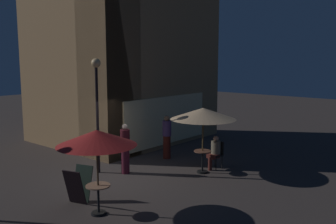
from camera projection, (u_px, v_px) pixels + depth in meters
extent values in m
plane|color=#3C3430|center=(117.00, 177.00, 12.38)|extent=(60.00, 60.00, 0.00)
cube|color=#A17B50|center=(157.00, 40.00, 16.64)|extent=(7.53, 1.80, 9.61)
cube|color=#A17B50|center=(74.00, 39.00, 15.89)|extent=(1.80, 6.25, 9.61)
cube|color=beige|center=(167.00, 120.00, 16.27)|extent=(5.27, 0.08, 2.10)
cylinder|color=black|center=(98.00, 120.00, 12.59)|extent=(0.10, 0.10, 3.71)
sphere|color=#F7CB86|center=(96.00, 63.00, 12.31)|extent=(0.32, 0.32, 0.32)
cube|color=black|center=(82.00, 183.00, 10.24)|extent=(0.46, 0.62, 0.98)
cube|color=black|center=(74.00, 187.00, 9.91)|extent=(0.46, 0.62, 0.98)
cylinder|color=black|center=(99.00, 213.00, 9.41)|extent=(0.40, 0.40, 0.03)
cylinder|color=black|center=(98.00, 200.00, 9.36)|extent=(0.06, 0.06, 0.74)
cylinder|color=#88644B|center=(98.00, 186.00, 9.30)|extent=(0.63, 0.63, 0.03)
cylinder|color=black|center=(202.00, 172.00, 12.85)|extent=(0.40, 0.40, 0.03)
cylinder|color=black|center=(202.00, 162.00, 12.79)|extent=(0.06, 0.06, 0.75)
cylinder|color=brown|center=(203.00, 151.00, 12.74)|extent=(0.60, 0.60, 0.03)
cylinder|color=black|center=(99.00, 213.00, 9.41)|extent=(0.36, 0.36, 0.06)
cylinder|color=#493A28|center=(98.00, 174.00, 9.26)|extent=(0.05, 0.05, 2.15)
cone|color=#A6201F|center=(97.00, 138.00, 9.12)|extent=(2.01, 2.01, 0.39)
cylinder|color=black|center=(202.00, 172.00, 12.84)|extent=(0.36, 0.36, 0.06)
cylinder|color=#503F22|center=(203.00, 141.00, 12.69)|extent=(0.05, 0.05, 2.24)
cone|color=tan|center=(203.00, 114.00, 12.55)|extent=(2.26, 2.26, 0.39)
cylinder|color=black|center=(216.00, 164.00, 13.05)|extent=(0.03, 0.03, 0.48)
cylinder|color=black|center=(209.00, 162.00, 13.29)|extent=(0.03, 0.03, 0.48)
cylinder|color=black|center=(222.00, 162.00, 13.27)|extent=(0.03, 0.03, 0.48)
cylinder|color=black|center=(215.00, 160.00, 13.51)|extent=(0.03, 0.03, 0.48)
cube|color=black|center=(216.00, 155.00, 13.24)|extent=(0.46, 0.46, 0.03)
cube|color=black|center=(219.00, 148.00, 13.33)|extent=(0.09, 0.41, 0.47)
cube|color=#54221C|center=(213.00, 156.00, 13.15)|extent=(0.40, 0.39, 0.14)
cylinder|color=#54221C|center=(210.00, 164.00, 13.08)|extent=(0.14, 0.14, 0.49)
cylinder|color=#726954|center=(216.00, 148.00, 13.21)|extent=(0.34, 0.34, 0.53)
sphere|color=tan|center=(216.00, 139.00, 13.16)|extent=(0.19, 0.19, 0.19)
cylinder|color=#521827|center=(125.00, 160.00, 12.71)|extent=(0.28, 0.28, 0.92)
cylinder|color=#441219|center=(125.00, 139.00, 12.60)|extent=(0.33, 0.33, 0.63)
sphere|color=beige|center=(125.00, 127.00, 12.54)|extent=(0.21, 0.21, 0.21)
cylinder|color=#561B14|center=(167.00, 147.00, 14.62)|extent=(0.30, 0.30, 0.92)
cylinder|color=#53396A|center=(167.00, 128.00, 14.51)|extent=(0.35, 0.35, 0.60)
sphere|color=#986B48|center=(167.00, 118.00, 14.45)|extent=(0.23, 0.23, 0.23)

